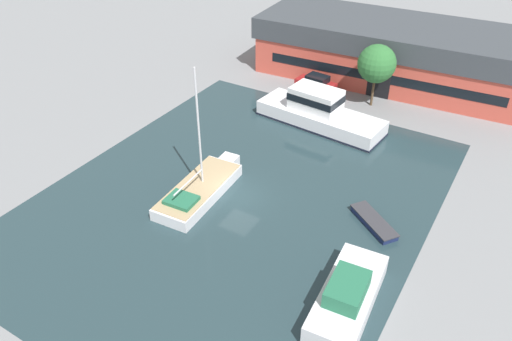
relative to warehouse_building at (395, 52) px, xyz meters
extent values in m
plane|color=gray|center=(-2.76, -27.67, -3.19)|extent=(440.00, 440.00, 0.00)
cube|color=#23383D|center=(-2.76, -27.67, -3.19)|extent=(27.39, 34.43, 0.01)
cube|color=#C64C3D|center=(0.00, 0.00, -1.20)|extent=(29.69, 12.45, 3.99)
cube|color=#383D42|center=(0.00, 0.00, 1.95)|extent=(30.58, 12.82, 2.31)
cube|color=black|center=(0.31, -5.40, -1.79)|extent=(2.40, 0.20, 2.79)
cube|color=black|center=(0.31, -5.40, -1.00)|extent=(24.71, 1.47, 1.00)
cylinder|color=brown|center=(0.44, -7.50, -1.64)|extent=(0.25, 0.25, 3.09)
sphere|color=#2D6B33|center=(0.44, -7.50, 1.32)|extent=(3.78, 3.78, 3.78)
cube|color=maroon|center=(-5.93, -7.39, -2.48)|extent=(4.51, 2.32, 0.85)
cube|color=black|center=(-5.76, -7.41, -1.72)|extent=(2.42, 1.86, 0.68)
cube|color=black|center=(-6.89, -7.29, -1.76)|extent=(0.21, 1.47, 0.54)
cylinder|color=black|center=(-7.36, -8.06, -2.89)|extent=(0.62, 0.27, 0.60)
cylinder|color=black|center=(-7.18, -6.43, -2.89)|extent=(0.62, 0.27, 0.60)
cylinder|color=black|center=(-4.69, -8.36, -2.89)|extent=(0.62, 0.27, 0.60)
cylinder|color=black|center=(-4.51, -6.73, -2.89)|extent=(0.62, 0.27, 0.60)
cube|color=white|center=(-5.48, -29.12, -2.72)|extent=(3.65, 8.39, 0.93)
cube|color=white|center=(-5.79, -24.43, -2.72)|extent=(1.48, 1.29, 0.93)
cube|color=tan|center=(-5.48, -29.12, -2.21)|extent=(3.51, 8.06, 0.08)
cylinder|color=silver|center=(-5.52, -28.51, 2.51)|extent=(0.16, 0.16, 9.36)
cylinder|color=silver|center=(-5.39, -30.35, -1.07)|extent=(0.37, 3.69, 0.12)
cube|color=#236647|center=(-5.32, -31.37, -2.02)|extent=(2.29, 1.95, 0.30)
cube|color=white|center=(-2.33, -13.97, -2.45)|extent=(12.53, 5.00, 1.47)
cube|color=black|center=(-2.33, -13.97, -3.04)|extent=(12.66, 5.09, 0.18)
cube|color=white|center=(-2.94, -13.91, -0.67)|extent=(4.89, 3.21, 2.08)
cube|color=black|center=(-2.94, -13.91, -0.47)|extent=(4.99, 3.30, 0.66)
cube|color=#19234C|center=(7.28, -25.41, -2.97)|extent=(4.10, 3.45, 0.42)
cube|color=#333338|center=(7.28, -25.41, -2.72)|extent=(4.27, 3.61, 0.08)
cube|color=silver|center=(8.49, -33.34, -2.46)|extent=(3.44, 7.69, 1.45)
cube|color=#236647|center=(8.53, -33.78, -1.21)|extent=(2.23, 3.14, 1.04)
camera|label=1|loc=(14.18, -53.13, 20.25)|focal=35.00mm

